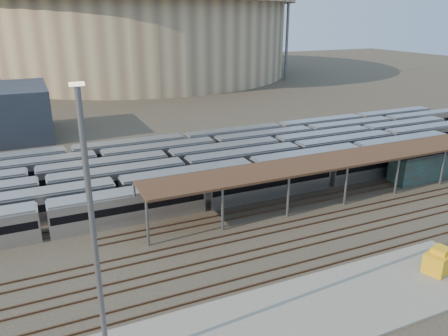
% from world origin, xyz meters
% --- Properties ---
extents(ground, '(420.00, 420.00, 0.00)m').
position_xyz_m(ground, '(0.00, 0.00, 0.00)').
color(ground, '#383026').
rests_on(ground, ground).
extents(apron, '(50.00, 9.00, 0.20)m').
position_xyz_m(apron, '(-5.00, -15.00, 0.10)').
color(apron, gray).
rests_on(apron, ground).
extents(subway_trains, '(130.55, 23.90, 3.60)m').
position_xyz_m(subway_trains, '(1.54, 18.50, 1.80)').
color(subway_trains, '#ADADB2').
rests_on(subway_trains, ground).
extents(inspection_shed, '(60.30, 6.00, 5.30)m').
position_xyz_m(inspection_shed, '(22.00, 4.00, 4.98)').
color(inspection_shed, '#5B5A5F').
rests_on(inspection_shed, ground).
extents(empty_tracks, '(170.00, 9.62, 0.18)m').
position_xyz_m(empty_tracks, '(0.00, -5.00, 0.09)').
color(empty_tracks, '#4C3323').
rests_on(empty_tracks, ground).
extents(stadium, '(124.00, 124.00, 32.50)m').
position_xyz_m(stadium, '(25.00, 140.00, 16.47)').
color(stadium, tan).
rests_on(stadium, ground).
extents(floodlight_2, '(4.00, 1.00, 38.40)m').
position_xyz_m(floodlight_2, '(70.00, 100.00, 20.65)').
color(floodlight_2, '#5B5A5F').
rests_on(floodlight_2, ground).
extents(floodlight_3, '(4.00, 1.00, 38.40)m').
position_xyz_m(floodlight_3, '(-10.00, 160.00, 20.65)').
color(floodlight_3, '#5B5A5F').
rests_on(floodlight_3, ground).
extents(teal_boxcar, '(16.49, 3.29, 3.84)m').
position_xyz_m(teal_boxcar, '(37.07, 4.00, 1.92)').
color(teal_boxcar, '#215053').
rests_on(teal_boxcar, ground).
extents(yard_light_pole, '(0.81, 0.36, 19.48)m').
position_xyz_m(yard_light_pole, '(-15.01, -14.24, 10.03)').
color(yard_light_pole, '#5B5A5F').
rests_on(yard_light_pole, apron).
extents(yellow_equipment, '(3.47, 2.72, 1.91)m').
position_xyz_m(yellow_equipment, '(15.72, -14.90, 1.15)').
color(yellow_equipment, gold).
rests_on(yellow_equipment, apron).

